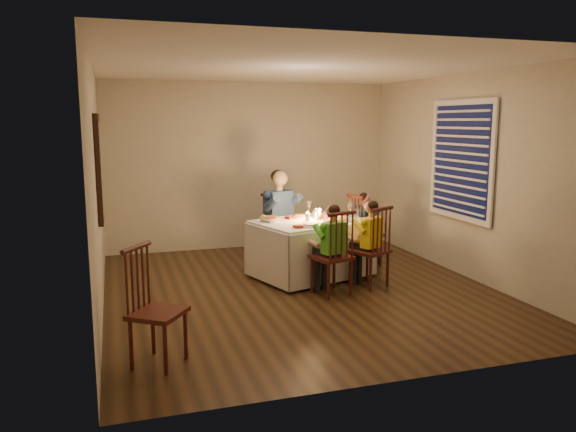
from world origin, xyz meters
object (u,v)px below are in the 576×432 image
object	(u,v)px
child_yellow	(368,286)
chair_extra	(160,364)
child_green	(331,294)
chair_adult	(280,263)
child_teal	(364,264)
dining_table	(311,237)
chair_near_left	(331,294)
chair_end	(364,264)
chair_near_right	(368,286)
serving_bowl	(271,220)
adult	(280,263)

from	to	relation	value
child_yellow	chair_extra	bearing A→B (deg)	3.90
chair_extra	child_green	distance (m)	2.48
chair_adult	child_teal	xyz separation A→B (m)	(1.11, -0.43, 0.00)
dining_table	chair_near_left	bearing A→B (deg)	-110.28
chair_adult	chair_near_left	size ratio (longest dim) A/B	1.00
chair_end	child_teal	xyz separation A→B (m)	(0.00, 0.00, 0.00)
chair_adult	chair_near_right	bearing A→B (deg)	-84.35
child_green	child_yellow	size ratio (longest dim) A/B	1.00
chair_extra	serving_bowl	bearing A→B (deg)	-0.03
chair_adult	chair_near_left	world-z (taller)	same
chair_extra	child_teal	world-z (taller)	child_teal
dining_table	child_yellow	distance (m)	0.98
chair_end	child_teal	size ratio (longest dim) A/B	0.98
dining_table	chair_extra	xyz separation A→B (m)	(-2.11, -2.17, -0.52)
chair_end	chair_adult	bearing A→B (deg)	58.33
child_green	chair_adult	bearing A→B (deg)	-100.99
dining_table	chair_adult	bearing A→B (deg)	86.02
dining_table	child_green	bearing A→B (deg)	-110.28
chair_end	chair_near_left	bearing A→B (deg)	129.61
chair_near_right	child_green	bearing A→B (deg)	-10.34
chair_near_left	chair_end	world-z (taller)	same
chair_near_left	child_yellow	xyz separation A→B (m)	(0.55, 0.16, 0.00)
chair_end	child_yellow	distance (m)	1.06
chair_end	dining_table	bearing A→B (deg)	99.26
chair_adult	child_yellow	distance (m)	1.58
chair_near_left	serving_bowl	bearing A→B (deg)	-77.87
dining_table	child_green	distance (m)	0.96
chair_extra	chair_adult	bearing A→B (deg)	2.12
chair_end	child_yellow	xyz separation A→B (m)	(-0.40, -0.98, 0.00)
chair_adult	chair_extra	bearing A→B (deg)	-144.33
chair_adult	chair_near_right	distance (m)	1.58
child_green	chair_near_right	bearing A→B (deg)	179.00
child_green	child_teal	size ratio (longest dim) A/B	1.04
chair_near_left	child_green	world-z (taller)	child_green
chair_extra	child_teal	distance (m)	3.92
chair_near_left	child_teal	distance (m)	1.48
child_green	child_yellow	distance (m)	0.58
dining_table	chair_near_right	xyz separation A→B (m)	(0.52, -0.65, -0.52)
chair_near_left	chair_extra	bearing A→B (deg)	16.52
chair_near_left	chair_extra	size ratio (longest dim) A/B	1.00
dining_table	child_yellow	bearing A→B (deg)	-69.29
dining_table	chair_extra	bearing A→B (deg)	-152.20
dining_table	adult	size ratio (longest dim) A/B	1.25
chair_extra	child_green	bearing A→B (deg)	-21.40
chair_near_left	chair_end	size ratio (longest dim) A/B	1.00
chair_adult	child_green	bearing A→B (deg)	-105.36
child_teal	serving_bowl	size ratio (longest dim) A/B	4.36
adult	child_green	distance (m)	1.57
chair_near_right	serving_bowl	distance (m)	1.48
child_green	serving_bowl	bearing A→B (deg)	-77.87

